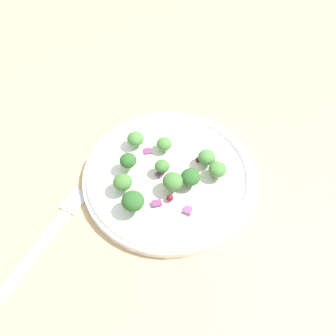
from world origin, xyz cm
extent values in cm
cube|color=tan|center=(0.00, 0.00, -1.00)|extent=(180.00, 180.00, 2.00)
cylinder|color=white|center=(1.53, 0.18, 0.60)|extent=(23.90, 23.90, 1.20)
torus|color=white|center=(1.53, 0.18, 1.20)|extent=(22.99, 22.99, 1.00)
cylinder|color=white|center=(1.53, 0.18, 1.30)|extent=(13.86, 13.86, 0.20)
cylinder|color=#9EC684|center=(7.40, 3.89, 1.67)|extent=(0.91, 0.91, 0.91)
ellipsoid|color=#4C843D|center=(7.40, 3.89, 2.76)|extent=(2.42, 2.42, 1.82)
cylinder|color=#ADD18E|center=(-3.29, 5.45, 1.99)|extent=(1.09, 1.09, 1.09)
ellipsoid|color=#2D6028|center=(-3.29, 5.45, 3.30)|extent=(2.92, 2.92, 2.19)
cylinder|color=#9EC684|center=(3.28, 5.36, 2.19)|extent=(0.87, 0.87, 0.87)
ellipsoid|color=#2D6028|center=(3.28, 5.36, 3.23)|extent=(2.32, 2.32, 1.74)
cylinder|color=#8EB77A|center=(-0.75, -2.43, 1.98)|extent=(0.97, 0.97, 0.97)
ellipsoid|color=#2D6028|center=(-0.75, -2.43, 3.15)|extent=(2.60, 2.60, 1.95)
cylinder|color=#8EB77A|center=(-0.12, 6.44, 1.88)|extent=(0.95, 0.95, 0.95)
ellipsoid|color=#477A38|center=(-0.12, 6.44, 3.02)|extent=(2.53, 2.53, 1.90)
cylinder|color=#ADD18E|center=(5.78, 0.31, 1.77)|extent=(0.82, 0.82, 0.82)
ellipsoid|color=#4C843D|center=(5.78, 0.31, 2.75)|extent=(2.17, 2.17, 1.63)
cylinder|color=#9EC684|center=(-1.16, 0.13, 2.15)|extent=(1.00, 1.00, 1.00)
ellipsoid|color=#477A38|center=(-1.16, 0.13, 3.35)|extent=(2.66, 2.66, 1.99)
cylinder|color=#ADD18E|center=(0.18, -6.27, 1.90)|extent=(0.91, 0.91, 0.91)
ellipsoid|color=#4C843D|center=(0.18, -6.27, 3.00)|extent=(2.43, 2.43, 1.82)
cylinder|color=#ADD18E|center=(1.77, 0.94, 2.07)|extent=(0.75, 0.75, 0.75)
ellipsoid|color=#477A38|center=(1.77, 0.94, 2.97)|extent=(2.01, 2.01, 1.51)
cylinder|color=#8EB77A|center=(2.27, -5.33, 1.92)|extent=(0.91, 0.91, 0.91)
ellipsoid|color=#4C843D|center=(2.27, -5.33, 3.01)|extent=(2.42, 2.42, 1.81)
sphere|color=maroon|center=(-2.78, 0.65, 2.01)|extent=(0.91, 0.91, 0.91)
sphere|color=maroon|center=(3.04, -4.36, 1.67)|extent=(0.74, 0.74, 0.74)
sphere|color=maroon|center=(4.02, -5.65, 1.69)|extent=(0.98, 0.98, 0.98)
sphere|color=maroon|center=(-0.34, -6.06, 1.81)|extent=(0.81, 0.81, 0.81)
cube|color=#843D75|center=(1.45, 1.32, 1.59)|extent=(1.33, 1.35, 0.56)
cube|color=#843D75|center=(-3.14, 2.43, 1.78)|extent=(1.00, 1.36, 0.30)
cube|color=#843D75|center=(5.82, 2.43, 1.55)|extent=(1.08, 1.09, 0.32)
cube|color=#934C84|center=(-4.78, -1.35, 1.62)|extent=(1.43, 1.42, 0.58)
cube|color=silver|center=(-7.52, 18.87, 0.25)|extent=(12.64, 10.07, 0.50)
cube|color=silver|center=(-0.14, 13.22, 0.25)|extent=(4.32, 4.09, 0.50)
camera|label=1|loc=(-30.29, 5.51, 45.94)|focal=42.80mm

